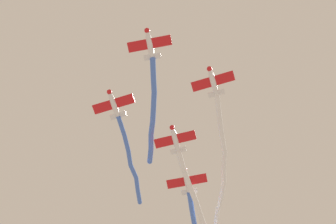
% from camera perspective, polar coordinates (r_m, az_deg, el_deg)
% --- Properties ---
extents(airplane_lead, '(4.57, 5.89, 1.48)m').
position_cam_1_polar(airplane_lead, '(75.43, -1.86, 6.88)').
color(airplane_lead, white).
extents(smoke_trail_lead, '(15.95, 4.00, 2.12)m').
position_cam_1_polar(smoke_trail_lead, '(78.71, -1.58, -0.08)').
color(smoke_trail_lead, '#4C75DB').
extents(airplane_left_wing, '(4.58, 5.73, 1.48)m').
position_cam_1_polar(airplane_left_wing, '(76.49, 4.55, 3.10)').
color(airplane_left_wing, white).
extents(smoke_trail_left_wing, '(22.21, 6.90, 3.96)m').
position_cam_1_polar(smoke_trail_left_wing, '(82.79, 5.35, -5.41)').
color(smoke_trail_left_wing, white).
extents(airplane_right_wing, '(4.61, 5.70, 1.48)m').
position_cam_1_polar(airplane_right_wing, '(78.30, -5.49, 0.82)').
color(airplane_right_wing, white).
extents(smoke_trail_right_wing, '(13.10, 6.58, 1.55)m').
position_cam_1_polar(smoke_trail_right_wing, '(81.36, -3.77, -5.09)').
color(smoke_trail_right_wing, '#4C75DB').
extents(airplane_slot, '(4.53, 5.80, 1.48)m').
position_cam_1_polar(airplane_slot, '(79.23, 0.73, -2.76)').
color(airplane_slot, white).
extents(airplane_trail, '(4.57, 5.88, 1.48)m').
position_cam_1_polar(airplane_trail, '(82.59, 1.92, -6.96)').
color(airplane_trail, white).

